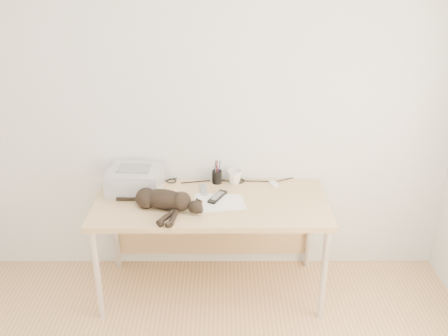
{
  "coord_description": "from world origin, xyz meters",
  "views": [
    {
      "loc": [
        0.08,
        -1.63,
        2.35
      ],
      "look_at": [
        0.09,
        1.34,
        1.01
      ],
      "focal_mm": 40.0,
      "sensor_mm": 36.0,
      "label": 1
    }
  ],
  "objects_px": {
    "mug": "(234,177)",
    "mouse": "(274,182)",
    "printer": "(135,180)",
    "pen_cup": "(217,177)",
    "desk": "(212,212)",
    "cat": "(162,200)"
  },
  "relations": [
    {
      "from": "desk",
      "to": "mug",
      "type": "height_order",
      "value": "mug"
    },
    {
      "from": "printer",
      "to": "pen_cup",
      "type": "height_order",
      "value": "pen_cup"
    },
    {
      "from": "pen_cup",
      "to": "printer",
      "type": "bearing_deg",
      "value": -168.29
    },
    {
      "from": "desk",
      "to": "cat",
      "type": "relative_size",
      "value": 2.62
    },
    {
      "from": "desk",
      "to": "cat",
      "type": "distance_m",
      "value": 0.42
    },
    {
      "from": "cat",
      "to": "pen_cup",
      "type": "xyz_separation_m",
      "value": [
        0.36,
        0.39,
        -0.01
      ]
    },
    {
      "from": "printer",
      "to": "mug",
      "type": "bearing_deg",
      "value": 8.85
    },
    {
      "from": "mug",
      "to": "desk",
      "type": "bearing_deg",
      "value": -130.47
    },
    {
      "from": "desk",
      "to": "pen_cup",
      "type": "distance_m",
      "value": 0.28
    },
    {
      "from": "cat",
      "to": "pen_cup",
      "type": "relative_size",
      "value": 3.37
    },
    {
      "from": "cat",
      "to": "mouse",
      "type": "relative_size",
      "value": 5.64
    },
    {
      "from": "cat",
      "to": "mouse",
      "type": "distance_m",
      "value": 0.86
    },
    {
      "from": "pen_cup",
      "to": "desk",
      "type": "bearing_deg",
      "value": -100.43
    },
    {
      "from": "desk",
      "to": "printer",
      "type": "bearing_deg",
      "value": 171.2
    },
    {
      "from": "printer",
      "to": "mouse",
      "type": "height_order",
      "value": "printer"
    },
    {
      "from": "printer",
      "to": "pen_cup",
      "type": "relative_size",
      "value": 2.15
    },
    {
      "from": "pen_cup",
      "to": "cat",
      "type": "bearing_deg",
      "value": -132.19
    },
    {
      "from": "mouse",
      "to": "printer",
      "type": "bearing_deg",
      "value": 165.86
    },
    {
      "from": "cat",
      "to": "mug",
      "type": "bearing_deg",
      "value": 54.61
    },
    {
      "from": "mug",
      "to": "mouse",
      "type": "distance_m",
      "value": 0.29
    },
    {
      "from": "printer",
      "to": "cat",
      "type": "xyz_separation_m",
      "value": [
        0.22,
        -0.27,
        -0.02
      ]
    },
    {
      "from": "desk",
      "to": "printer",
      "type": "distance_m",
      "value": 0.59
    }
  ]
}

